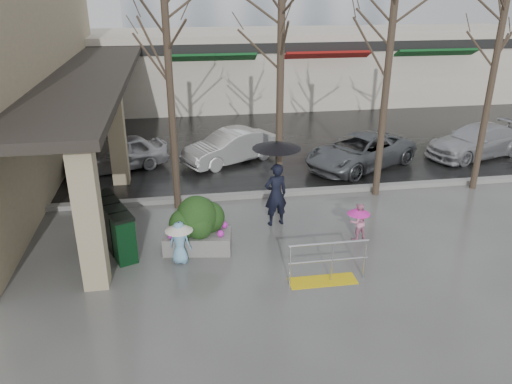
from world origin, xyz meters
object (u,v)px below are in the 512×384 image
object	(u,v)px
handrail	(326,267)
tree_mideast	(391,42)
tree_east	(503,22)
car_a	(117,154)
car_c	(360,151)
news_boxes	(114,226)
planter	(197,225)
car_d	(477,141)
child_pink	(358,219)
tree_midwest	(281,31)
car_b	(231,147)
child_blue	(179,238)
woman	(276,177)
tree_west	(167,38)

from	to	relation	value
handrail	tree_mideast	bearing A→B (deg)	56.81
tree_east	car_a	xyz separation A→B (m)	(-12.14, 3.76, -4.75)
tree_mideast	car_c	distance (m)	4.98
tree_east	news_boxes	xyz separation A→B (m)	(-11.65, -2.33, -4.76)
handrail	car_a	distance (m)	10.18
planter	news_boxes	distance (m)	2.20
car_d	child_pink	bearing A→B (deg)	-65.93
tree_midwest	car_d	world-z (taller)	tree_midwest
handrail	car_d	bearing A→B (deg)	42.72
tree_east	car_b	distance (m)	10.01
tree_east	car_d	distance (m)	6.01
tree_east	child_blue	xyz separation A→B (m)	(-9.98, -3.39, -4.70)
woman	news_boxes	world-z (taller)	woman
tree_midwest	woman	world-z (taller)	tree_midwest
handrail	tree_midwest	world-z (taller)	tree_midwest
child_blue	news_boxes	bearing A→B (deg)	-10.19
planter	tree_midwest	bearing A→B (deg)	45.97
car_d	tree_mideast	bearing A→B (deg)	-76.32
tree_midwest	car_a	size ratio (longest dim) A/B	1.89
handrail	car_a	world-z (taller)	car_a
tree_west	car_d	size ratio (longest dim) A/B	1.57
tree_mideast	planter	distance (m)	7.81
tree_west	car_b	distance (m)	6.32
handrail	child_pink	xyz separation A→B (m)	(1.44, 1.88, 0.23)
news_boxes	car_c	world-z (taller)	car_c
child_pink	news_boxes	xyz separation A→B (m)	(-6.46, 0.59, 0.02)
handrail	tree_mideast	xyz separation A→B (m)	(3.14, 4.80, 4.48)
woman	car_c	xyz separation A→B (m)	(4.08, 4.26, -0.84)
handrail	car_d	xyz separation A→B (m)	(8.58, 7.92, 0.25)
car_b	car_d	xyz separation A→B (m)	(9.81, -0.82, 0.00)
tree_east	car_c	bearing A→B (deg)	140.24
child_blue	car_b	distance (m)	7.63
tree_mideast	child_pink	distance (m)	5.43
tree_midwest	car_c	bearing A→B (deg)	35.39
tree_midwest	handrail	bearing A→B (deg)	-88.09
tree_midwest	tree_mideast	xyz separation A→B (m)	(3.30, -0.00, -0.37)
woman	child_blue	distance (m)	3.35
child_blue	car_c	world-z (taller)	car_c
tree_east	car_b	xyz separation A→B (m)	(-7.87, 3.95, -4.75)
tree_midwest	car_c	world-z (taller)	tree_midwest
news_boxes	car_d	size ratio (longest dim) A/B	0.52
handrail	tree_west	distance (m)	7.52
handrail	child_blue	bearing A→B (deg)	157.06
woman	planter	bearing A→B (deg)	14.82
tree_west	news_boxes	bearing A→B (deg)	-125.35
child_pink	news_boxes	world-z (taller)	news_boxes
planter	car_c	bearing A→B (deg)	40.29
handrail	car_c	xyz separation A→B (m)	(3.51, 7.41, 0.25)
handrail	tree_mideast	size ratio (longest dim) A/B	0.29
tree_west	car_b	xyz separation A→B (m)	(2.13, 3.95, -4.45)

